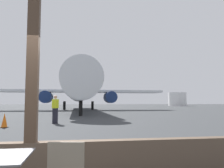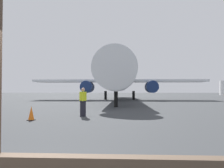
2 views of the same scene
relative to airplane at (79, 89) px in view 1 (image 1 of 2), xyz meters
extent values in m
plane|color=#383A3D|center=(-1.24, 7.23, -3.44)|extent=(220.00, 220.00, 0.00)
cube|color=brown|center=(-1.24, -32.77, -3.13)|extent=(8.44, 0.24, 0.61)
cube|color=#4C3828|center=(-1.24, -32.77, -1.59)|extent=(0.20, 0.20, 3.70)
cube|color=gray|center=(-0.56, -34.41, -2.75)|extent=(0.40, 0.11, 0.38)
cylinder|color=silver|center=(0.00, 1.18, 0.01)|extent=(3.93, 33.53, 3.93)
cone|color=silver|center=(0.00, -16.89, 0.01)|extent=(3.73, 2.60, 3.73)
cylinder|color=black|center=(0.00, -14.99, 0.16)|extent=(4.01, 0.90, 4.01)
cube|color=silver|center=(-7.51, 1.88, -0.29)|extent=(13.06, 4.20, 0.36)
cube|color=silver|center=(7.51, 1.88, -0.29)|extent=(13.06, 4.20, 0.36)
cylinder|color=navy|center=(-5.17, 0.48, -1.29)|extent=(1.90, 3.20, 1.90)
cylinder|color=navy|center=(5.17, 0.48, -1.29)|extent=(1.90, 3.20, 1.90)
cube|color=navy|center=(0.00, 16.44, 4.37)|extent=(0.36, 4.40, 5.20)
cylinder|color=black|center=(0.00, -14.69, -2.70)|extent=(0.36, 0.36, 1.48)
cylinder|color=black|center=(-2.40, 2.88, -2.70)|extent=(0.44, 0.44, 1.48)
cylinder|color=black|center=(2.40, 2.88, -2.70)|extent=(0.44, 0.44, 1.48)
cube|color=black|center=(-1.72, -22.44, -2.96)|extent=(0.32, 0.20, 0.95)
cube|color=yellow|center=(-1.72, -22.44, -2.21)|extent=(0.40, 0.22, 0.55)
sphere|color=tan|center=(-1.72, -22.44, -1.81)|extent=(0.22, 0.22, 0.22)
cylinder|color=yellow|center=(-1.69, -22.68, -2.24)|extent=(0.09, 0.09, 0.52)
cylinder|color=yellow|center=(-1.75, -22.20, -2.24)|extent=(0.09, 0.09, 0.52)
cone|color=orange|center=(-4.11, -24.35, -3.06)|extent=(0.32, 0.32, 0.75)
cube|color=black|center=(-4.11, -24.35, -3.42)|extent=(0.36, 0.36, 0.03)
cylinder|color=white|center=(35.30, 39.87, -1.06)|extent=(6.33, 6.33, 4.76)
camera|label=1|loc=(-0.46, -37.01, -2.13)|focal=36.60mm
camera|label=2|loc=(0.75, -36.09, -1.86)|focal=36.47mm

